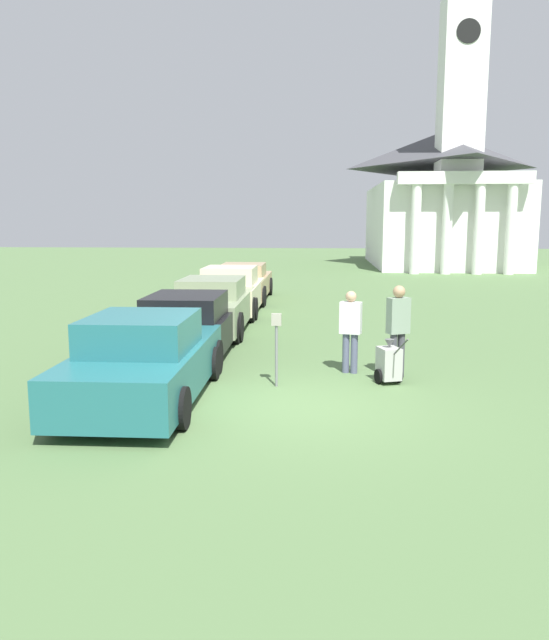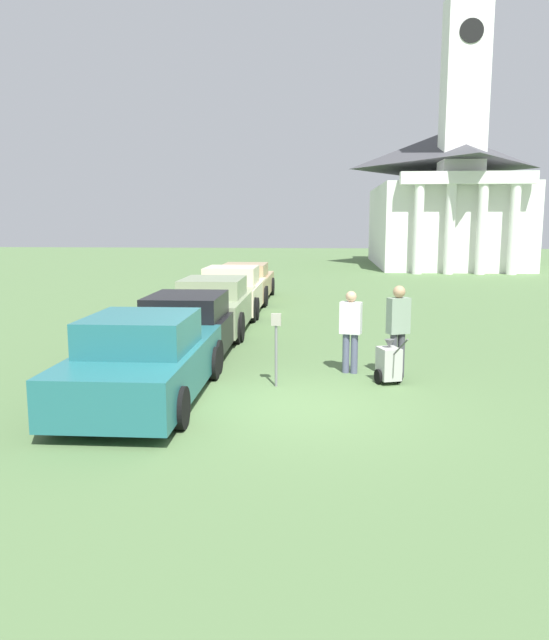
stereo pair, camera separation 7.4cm
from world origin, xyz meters
The scene contains 11 objects.
ground_plane centered at (0.00, 0.00, 0.00)m, with size 120.00×120.00×0.00m, color #517042.
parked_car_teal centered at (-2.51, 0.13, 0.68)m, with size 2.06×4.70×1.50m.
parked_car_black centered at (-2.51, 3.60, 0.67)m, with size 1.97×4.99×1.43m.
parked_car_sage centered at (-2.51, 6.94, 0.71)m, with size 2.01×5.01×1.49m.
parked_car_cream centered at (-2.51, 10.38, 0.71)m, with size 2.04×4.64×1.54m.
parked_car_tan centered at (-2.51, 13.83, 0.67)m, with size 2.00×5.27×1.40m.
parking_meter centered at (-0.35, 1.23, 0.95)m, with size 0.18×0.09×1.36m.
person_worker centered at (1.05, 2.37, 0.94)m, with size 0.46×0.32×1.66m.
person_supervisor centered at (1.95, 2.07, 1.04)m, with size 0.47×0.38×1.81m.
equipment_cart centered at (1.75, 1.61, 0.39)m, with size 0.53×1.00×1.00m.
church centered at (8.48, 33.32, 5.35)m, with size 9.01×15.01×23.82m.
Camera 1 is at (0.44, -9.96, 3.04)m, focal length 35.00 mm.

